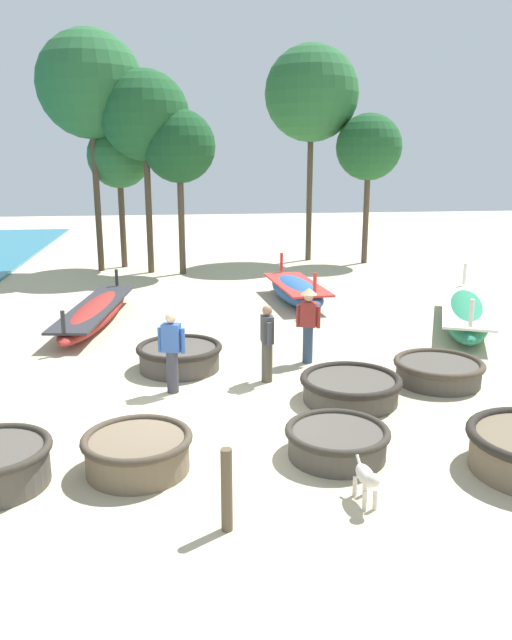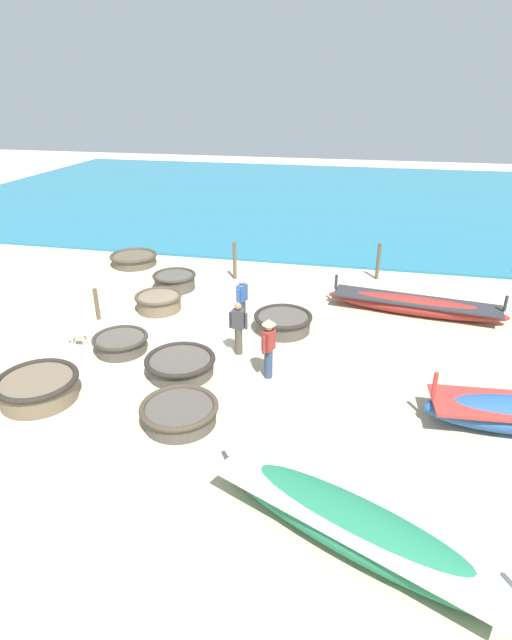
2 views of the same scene
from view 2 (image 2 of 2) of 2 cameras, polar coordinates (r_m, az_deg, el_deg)
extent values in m
plane|color=#C6B793|center=(16.13, -7.30, -0.40)|extent=(80.00, 80.00, 0.00)
cube|color=teal|center=(34.78, 10.53, 13.51)|extent=(28.00, 52.00, 0.10)
cylinder|color=#4C473F|center=(13.38, -8.62, -5.24)|extent=(1.73, 1.73, 0.42)
torus|color=#28231E|center=(13.27, -8.68, -4.47)|extent=(1.87, 1.87, 0.14)
cylinder|color=#4C473F|center=(18.91, -9.28, 4.31)|extent=(1.49, 1.49, 0.53)
torus|color=#332D26|center=(18.82, -9.34, 5.07)|extent=(1.61, 1.61, 0.12)
cylinder|color=brown|center=(17.21, -11.04, 1.93)|extent=(1.47, 1.47, 0.49)
torus|color=#42382B|center=(17.12, -11.11, 2.69)|extent=(1.59, 1.59, 0.12)
cylinder|color=brown|center=(13.27, -23.60, -7.27)|extent=(1.81, 1.81, 0.54)
torus|color=#28231E|center=(13.13, -23.81, -6.27)|extent=(1.96, 1.96, 0.15)
cylinder|color=#4C473F|center=(11.59, -8.72, -10.62)|extent=(1.65, 1.65, 0.40)
torus|color=#42382B|center=(11.48, -8.79, -9.80)|extent=(1.78, 1.78, 0.13)
cylinder|color=#4C473F|center=(14.83, -15.18, -2.69)|extent=(1.46, 1.46, 0.41)
torus|color=#332D26|center=(14.74, -15.27, -1.99)|extent=(1.58, 1.58, 0.12)
cylinder|color=brown|center=(21.89, -13.78, 6.66)|extent=(1.82, 1.82, 0.41)
torus|color=#42382B|center=(21.82, -13.84, 7.16)|extent=(1.97, 1.97, 0.15)
cylinder|color=#4C473F|center=(15.48, 3.10, -0.39)|extent=(1.68, 1.68, 0.48)
torus|color=#28231E|center=(15.38, 3.12, 0.41)|extent=(1.81, 1.81, 0.13)
cylinder|color=red|center=(11.77, 19.74, -7.00)|extent=(0.10, 0.10, 0.62)
ellipsoid|color=maroon|center=(17.42, 17.66, 1.58)|extent=(1.83, 5.91, 0.56)
cube|color=#2D2D33|center=(17.35, 17.74, 2.13)|extent=(1.80, 5.45, 0.06)
cylinder|color=#2D2D33|center=(17.39, 26.64, 1.70)|extent=(0.10, 0.10, 0.51)
cylinder|color=#2D2D33|center=(17.51, 9.14, 4.33)|extent=(0.10, 0.10, 0.51)
ellipsoid|color=#237551|center=(9.06, 11.20, -22.03)|extent=(3.32, 5.51, 0.71)
cube|color=silver|center=(8.90, 11.33, -21.04)|extent=(3.18, 5.13, 0.06)
cylinder|color=silver|center=(9.60, -2.54, -13.21)|extent=(0.10, 0.10, 0.64)
cylinder|color=#2D425B|center=(12.96, 1.42, -4.97)|extent=(0.22, 0.22, 0.82)
cube|color=maroon|center=(12.63, 1.45, -2.31)|extent=(0.40, 0.33, 0.54)
sphere|color=#DBB28E|center=(12.46, 1.47, -0.76)|extent=(0.20, 0.20, 0.20)
cylinder|color=maroon|center=(12.82, 1.98, -2.13)|extent=(0.09, 0.09, 0.48)
cylinder|color=maroon|center=(12.49, 0.91, -2.90)|extent=(0.09, 0.09, 0.48)
cone|color=#D1BC84|center=(12.40, 1.48, -0.22)|extent=(0.36, 0.36, 0.14)
cylinder|color=#4C473D|center=(14.07, -2.00, -2.37)|extent=(0.22, 0.22, 0.82)
cube|color=#3D3D42|center=(13.77, -2.05, 0.13)|extent=(0.23, 0.34, 0.54)
sphere|color=#A37556|center=(13.61, -2.07, 1.58)|extent=(0.20, 0.20, 0.20)
cylinder|color=#3D3D42|center=(13.75, -1.15, -0.13)|extent=(0.09, 0.09, 0.48)
cylinder|color=#3D3D42|center=(13.84, -2.93, 0.02)|extent=(0.09, 0.09, 0.48)
cylinder|color=#383842|center=(15.78, -1.58, 0.85)|extent=(0.22, 0.22, 0.82)
cube|color=#33569E|center=(15.51, -1.61, 3.14)|extent=(0.39, 0.31, 0.54)
sphere|color=#DBB28E|center=(15.37, -1.63, 4.45)|extent=(0.20, 0.20, 0.20)
cylinder|color=#33569E|center=(15.70, -1.19, 3.23)|extent=(0.09, 0.09, 0.48)
cylinder|color=#33569E|center=(15.36, -2.04, 2.69)|extent=(0.09, 0.09, 0.48)
ellipsoid|color=beige|center=(15.36, -19.70, -1.55)|extent=(0.23, 0.53, 0.22)
sphere|color=beige|center=(15.45, -20.55, -1.25)|extent=(0.18, 0.18, 0.18)
cylinder|color=beige|center=(15.22, -18.92, -1.42)|extent=(0.05, 0.21, 0.16)
cylinder|color=beige|center=(15.50, -20.28, -2.43)|extent=(0.06, 0.06, 0.28)
cylinder|color=beige|center=(15.60, -20.04, -2.20)|extent=(0.06, 0.06, 0.28)
cylinder|color=beige|center=(15.33, -19.09, -2.55)|extent=(0.06, 0.06, 0.28)
cylinder|color=beige|center=(15.44, -18.86, -2.31)|extent=(0.06, 0.06, 0.28)
cylinder|color=brown|center=(16.89, -17.75, 1.74)|extent=(0.14, 0.14, 1.06)
cylinder|color=brown|center=(19.52, -2.45, 6.79)|extent=(0.14, 0.14, 1.49)
cylinder|color=brown|center=(20.07, 13.80, 6.53)|extent=(0.14, 0.14, 1.44)
camera|label=1|loc=(20.45, -35.42, 13.60)|focal=35.00mm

